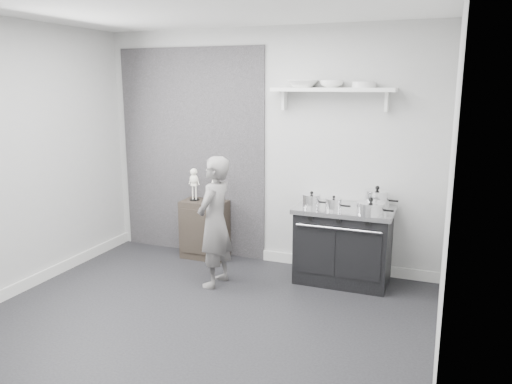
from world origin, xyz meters
TOP-DOWN VIEW (x-y plane):
  - ground at (0.00, 0.00)m, footprint 4.00×4.00m
  - room_shell at (-0.09, 0.15)m, footprint 4.02×3.62m
  - wall_shelf at (0.80, 1.68)m, footprint 1.30×0.26m
  - stove at (1.01, 1.48)m, footprint 1.02×0.63m
  - side_cabinet at (-0.70, 1.61)m, footprint 0.54×0.32m
  - child at (-0.21, 0.89)m, footprint 0.36×0.52m
  - pot_front_left at (0.68, 1.37)m, footprint 0.28×0.19m
  - pot_back_right at (1.32, 1.60)m, footprint 0.35×0.26m
  - pot_front_right at (1.30, 1.29)m, footprint 0.37×0.28m
  - pot_front_center at (0.93, 1.33)m, footprint 0.26×0.17m
  - skeleton_full at (-0.83, 1.61)m, footprint 0.13×0.08m
  - skeleton_torso at (-0.55, 1.61)m, footprint 0.11×0.07m
  - bowl_large at (0.47, 1.67)m, footprint 0.32×0.32m
  - bowl_small at (0.79, 1.67)m, footprint 0.24×0.24m
  - plate_stack at (1.12, 1.67)m, footprint 0.24×0.24m

SIDE VIEW (x-z plane):
  - ground at x=0.00m, z-range 0.00..0.00m
  - side_cabinet at x=-0.70m, z-range 0.00..0.71m
  - stove at x=1.01m, z-range 0.00..0.82m
  - child at x=-0.21m, z-range 0.00..1.37m
  - pot_front_center at x=0.93m, z-range 0.80..0.95m
  - pot_front_right at x=1.30m, z-range 0.79..0.97m
  - pot_front_left at x=0.68m, z-range 0.80..0.97m
  - skeleton_torso at x=-0.55m, z-range 0.71..1.10m
  - pot_back_right at x=1.32m, z-range 0.79..1.02m
  - skeleton_full at x=-0.83m, z-range 0.71..1.15m
  - room_shell at x=-0.09m, z-range 0.28..2.99m
  - wall_shelf at x=0.80m, z-range 1.89..2.13m
  - plate_stack at x=1.12m, z-range 2.04..2.10m
  - bowl_small at x=0.79m, z-range 2.04..2.12m
  - bowl_large at x=0.47m, z-range 2.04..2.12m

